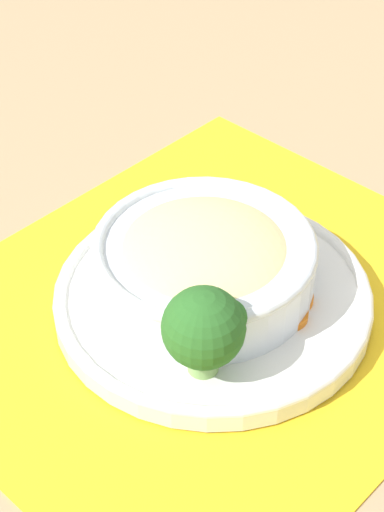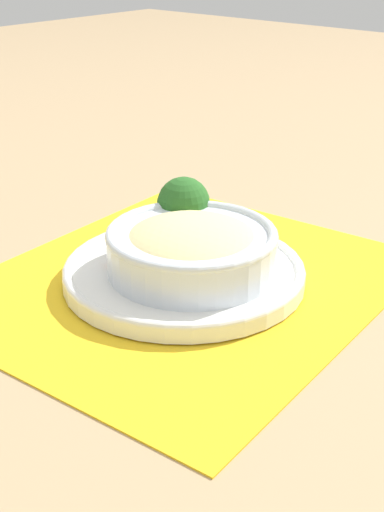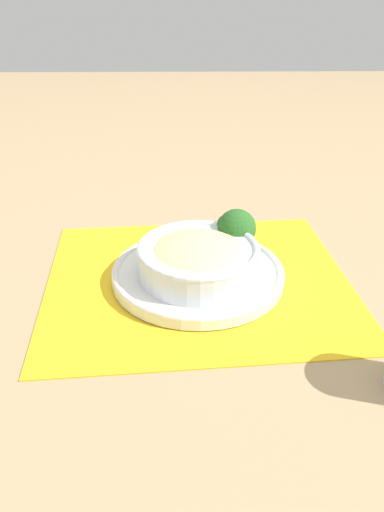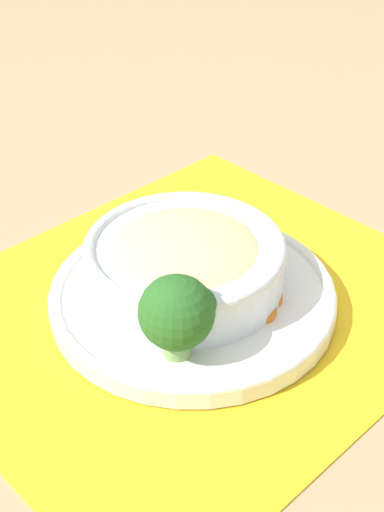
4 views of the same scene
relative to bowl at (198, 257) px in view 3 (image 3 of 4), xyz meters
The scene contains 8 objects.
ground_plane 0.05m from the bowl, 87.29° to the left, with size 4.00×4.00×0.00m, color tan.
placemat 0.05m from the bowl, 87.29° to the left, with size 0.51×0.45×0.00m.
plate 0.04m from the bowl, 87.29° to the left, with size 0.27×0.27×0.02m.
bowl is the anchor object (origin of this frame).
broccoli_floret 0.10m from the bowl, 47.01° to the left, with size 0.06×0.06×0.08m.
carrot_slice_near 0.08m from the bowl, 107.75° to the left, with size 0.04×0.04×0.01m.
carrot_slice_middle 0.08m from the bowl, 122.80° to the left, with size 0.04×0.04×0.01m.
carrot_slice_far 0.08m from the bowl, 138.20° to the left, with size 0.04×0.04×0.01m.
Camera 3 is at (-0.02, -0.67, 0.42)m, focal length 35.00 mm.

